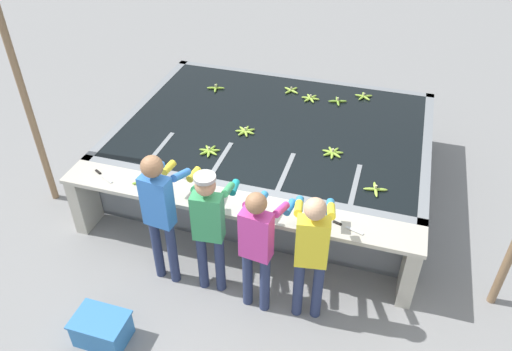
{
  "coord_description": "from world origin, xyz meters",
  "views": [
    {
      "loc": [
        1.51,
        -3.8,
        4.47
      ],
      "look_at": [
        0.0,
        1.11,
        0.6
      ],
      "focal_mm": 35.0,
      "sensor_mm": 36.0,
      "label": 1
    }
  ],
  "objects": [
    {
      "name": "support_post_left",
      "position": [
        -2.79,
        0.56,
        1.6
      ],
      "size": [
        0.09,
        0.09,
        3.2
      ],
      "color": "#846647",
      "rests_on": "ground"
    },
    {
      "name": "banana_bunch_floating_4",
      "position": [
        0.32,
        2.85,
        0.88
      ],
      "size": [
        0.28,
        0.26,
        0.08
      ],
      "color": "#9EC642",
      "rests_on": "wash_tank"
    },
    {
      "name": "banana_bunch_floating_2",
      "position": [
        -1.16,
        2.75,
        0.88
      ],
      "size": [
        0.28,
        0.28,
        0.08
      ],
      "color": "#8CB738",
      "rests_on": "wash_tank"
    },
    {
      "name": "worker_0",
      "position": [
        -0.63,
        -0.28,
        1.03
      ],
      "size": [
        0.45,
        0.73,
        1.71
      ],
      "color": "navy",
      "rests_on": "ground"
    },
    {
      "name": "knife_0",
      "position": [
        -1.69,
        0.24,
        0.87
      ],
      "size": [
        0.32,
        0.19,
        0.02
      ],
      "color": "silver",
      "rests_on": "work_ledge"
    },
    {
      "name": "crate",
      "position": [
        -0.91,
        -1.28,
        0.16
      ],
      "size": [
        0.55,
        0.39,
        0.32
      ],
      "color": "#3375B7",
      "rests_on": "ground"
    },
    {
      "name": "banana_bunch_floating_5",
      "position": [
        -0.62,
        1.08,
        0.88
      ],
      "size": [
        0.27,
        0.28,
        0.08
      ],
      "color": "#8CB738",
      "rests_on": "wash_tank"
    },
    {
      "name": "banana_bunch_floating_8",
      "position": [
        1.51,
        0.91,
        0.88
      ],
      "size": [
        0.28,
        0.28,
        0.08
      ],
      "color": "#9EC642",
      "rests_on": "wash_tank"
    },
    {
      "name": "worker_2",
      "position": [
        0.47,
        -0.36,
        0.93
      ],
      "size": [
        0.46,
        0.73,
        1.57
      ],
      "color": "navy",
      "rests_on": "ground"
    },
    {
      "name": "worker_3",
      "position": [
        1.01,
        -0.32,
        0.95
      ],
      "size": [
        0.48,
        0.73,
        1.6
      ],
      "color": "navy",
      "rests_on": "ground"
    },
    {
      "name": "banana_bunch_floating_3",
      "position": [
        0.9,
        1.51,
        0.88
      ],
      "size": [
        0.28,
        0.28,
        0.08
      ],
      "color": "#8CB738",
      "rests_on": "wash_tank"
    },
    {
      "name": "wash_tank",
      "position": [
        -0.0,
        1.99,
        0.42
      ],
      "size": [
        4.22,
        3.12,
        0.86
      ],
      "color": "gray",
      "rests_on": "ground"
    },
    {
      "name": "banana_bunch_ledge_0",
      "position": [
        -1.12,
        0.25,
        0.88
      ],
      "size": [
        0.26,
        0.28,
        0.08
      ],
      "color": "#7FAD33",
      "rests_on": "work_ledge"
    },
    {
      "name": "banana_bunch_floating_6",
      "position": [
        -0.01,
        3.02,
        0.88
      ],
      "size": [
        0.26,
        0.26,
        0.08
      ],
      "color": "#9EC642",
      "rests_on": "wash_tank"
    },
    {
      "name": "banana_bunch_floating_7",
      "position": [
        0.73,
        2.88,
        0.88
      ],
      "size": [
        0.28,
        0.28,
        0.08
      ],
      "color": "#75A333",
      "rests_on": "wash_tank"
    },
    {
      "name": "ground_plane",
      "position": [
        0.0,
        0.0,
        0.0
      ],
      "size": [
        80.0,
        80.0,
        0.0
      ],
      "primitive_type": "plane",
      "color": "gray",
      "rests_on": "ground"
    },
    {
      "name": "banana_bunch_floating_1",
      "position": [
        1.09,
        3.15,
        0.88
      ],
      "size": [
        0.27,
        0.28,
        0.08
      ],
      "color": "#93BC3D",
      "rests_on": "wash_tank"
    },
    {
      "name": "worker_1",
      "position": [
        -0.09,
        -0.26,
        0.96
      ],
      "size": [
        0.45,
        0.73,
        1.59
      ],
      "color": "navy",
      "rests_on": "ground"
    },
    {
      "name": "banana_bunch_floating_0",
      "position": [
        -0.33,
        1.67,
        0.88
      ],
      "size": [
        0.28,
        0.27,
        0.08
      ],
      "color": "#93BC3D",
      "rests_on": "wash_tank"
    },
    {
      "name": "work_ledge",
      "position": [
        0.0,
        0.22,
        0.61
      ],
      "size": [
        4.22,
        0.45,
        0.86
      ],
      "color": "#B7B2A3",
      "rests_on": "ground"
    },
    {
      "name": "knife_1",
      "position": [
        1.25,
        0.19,
        0.87
      ],
      "size": [
        0.34,
        0.13,
        0.02
      ],
      "color": "silver",
      "rests_on": "work_ledge"
    }
  ]
}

